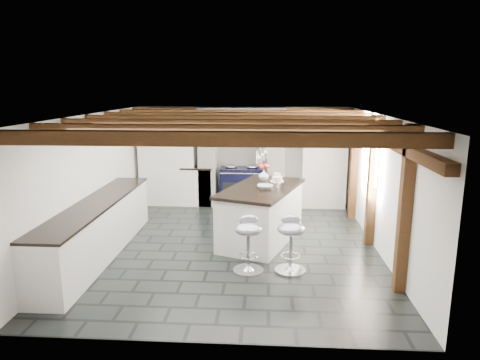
# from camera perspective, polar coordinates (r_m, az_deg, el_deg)

# --- Properties ---
(ground) EXTENTS (6.00, 6.00, 0.00)m
(ground) POSITION_cam_1_polar(r_m,az_deg,el_deg) (7.71, -0.94, -8.64)
(ground) COLOR black
(ground) RESTS_ON ground
(room_shell) EXTENTS (6.00, 6.03, 6.00)m
(room_shell) POSITION_cam_1_polar(r_m,az_deg,el_deg) (8.84, -4.18, 1.25)
(room_shell) COLOR white
(room_shell) RESTS_ON ground
(range_cooker) EXTENTS (1.00, 0.63, 0.99)m
(range_cooker) POSITION_cam_1_polar(r_m,az_deg,el_deg) (10.13, 0.24, -0.75)
(range_cooker) COLOR black
(range_cooker) RESTS_ON ground
(kitchen_island) EXTENTS (1.68, 2.27, 1.34)m
(kitchen_island) POSITION_cam_1_polar(r_m,az_deg,el_deg) (7.79, 2.89, -4.43)
(kitchen_island) COLOR white
(kitchen_island) RESTS_ON ground
(bar_stool_near) EXTENTS (0.47, 0.47, 0.87)m
(bar_stool_near) POSITION_cam_1_polar(r_m,az_deg,el_deg) (6.53, 6.80, -7.64)
(bar_stool_near) COLOR silver
(bar_stool_near) RESTS_ON ground
(bar_stool_far) EXTENTS (0.53, 0.53, 0.87)m
(bar_stool_far) POSITION_cam_1_polar(r_m,az_deg,el_deg) (6.48, 1.09, -7.68)
(bar_stool_far) COLOR silver
(bar_stool_far) RESTS_ON ground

